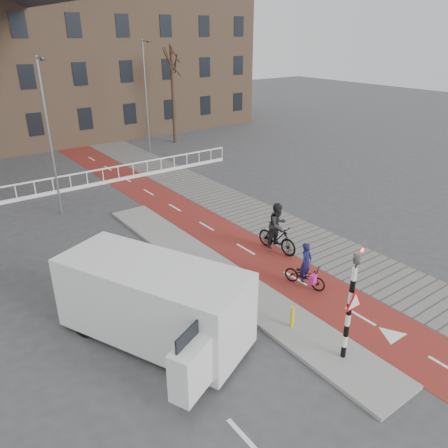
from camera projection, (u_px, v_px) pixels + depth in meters
ground at (306, 318)px, 14.28m from camera, size 120.00×120.00×0.00m
bike_lane at (185, 213)px, 22.46m from camera, size 2.50×60.00×0.01m
sidewalk at (228, 202)px, 23.97m from camera, size 3.00×60.00×0.01m
curb_island at (218, 273)px, 16.82m from camera, size 1.80×16.00×0.12m
traffic_signal at (351, 301)px, 11.66m from camera, size 0.80×0.80×3.68m
bollard at (292, 317)px, 13.54m from camera, size 0.12×0.12×0.72m
cyclist_near at (305, 272)px, 15.84m from camera, size 1.01×1.73×1.73m
cyclist_far at (277, 232)px, 18.26m from camera, size 1.01×2.10×2.17m
van at (153, 301)px, 12.90m from camera, size 4.49×6.16×2.46m
railing at (17, 196)px, 23.97m from camera, size 28.00×0.10×0.99m
tree_right at (173, 96)px, 35.31m from camera, size 0.26×0.26×7.51m
streetlight_near at (50, 140)px, 20.89m from camera, size 0.12×0.12×7.63m
streetlight_right at (146, 99)px, 32.16m from camera, size 0.12×0.12×8.09m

